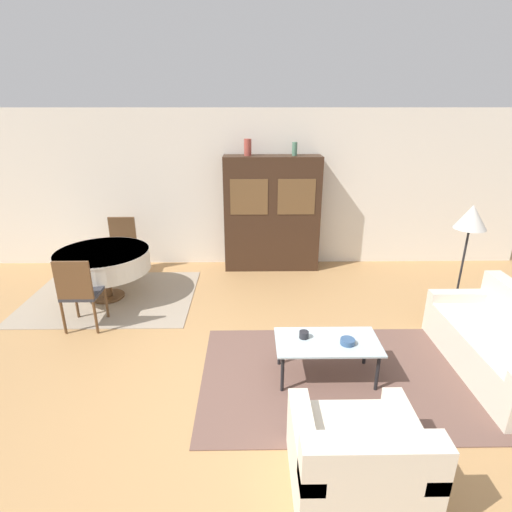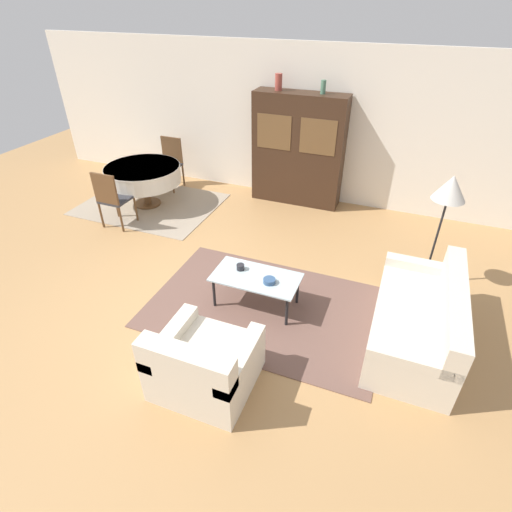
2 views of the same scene
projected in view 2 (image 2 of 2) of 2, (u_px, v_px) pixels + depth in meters
ground_plane at (184, 298)px, 5.25m from camera, size 14.00×14.00×0.00m
wall_back at (277, 123)px, 7.30m from camera, size 10.00×0.06×2.70m
area_rug at (266, 307)px, 5.09m from camera, size 2.91×1.91×0.01m
dining_rug at (151, 204)px, 7.53m from camera, size 2.46×1.87×0.01m
couch at (419, 322)px, 4.45m from camera, size 0.87×1.81×0.82m
armchair at (204, 365)px, 3.94m from camera, size 0.94×0.89×0.79m
coffee_table at (256, 279)px, 4.92m from camera, size 1.08×0.56×0.44m
display_cabinet at (298, 150)px, 7.15m from camera, size 1.62×0.44×1.96m
dining_table at (143, 174)px, 7.20m from camera, size 1.34×1.34×0.74m
dining_chair_near at (112, 196)px, 6.53m from camera, size 0.44×0.44×0.98m
dining_chair_far at (170, 160)px, 7.91m from camera, size 0.44×0.44×0.98m
floor_lamp at (450, 193)px, 4.78m from camera, size 0.40×0.40×1.57m
cup at (240, 267)px, 5.00m from camera, size 0.10×0.10×0.07m
bowl at (269, 281)px, 4.78m from camera, size 0.15×0.15×0.06m
vase_tall at (279, 82)px, 6.65m from camera, size 0.12×0.12×0.26m
vase_short at (323, 87)px, 6.43m from camera, size 0.08×0.08×0.21m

